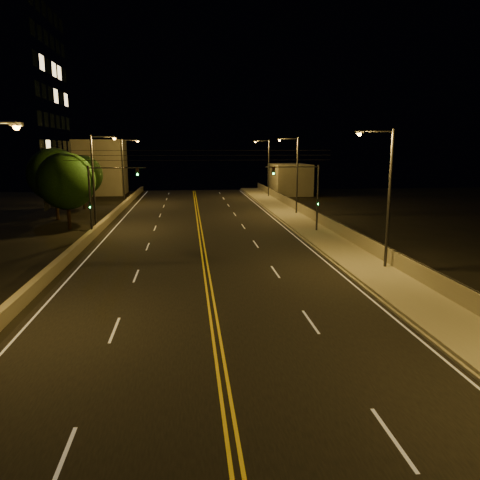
{
  "coord_description": "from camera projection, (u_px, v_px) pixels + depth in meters",
  "views": [
    {
      "loc": [
        -1.07,
        -9.77,
        8.06
      ],
      "look_at": [
        2.0,
        18.0,
        2.5
      ],
      "focal_mm": 35.0,
      "sensor_mm": 36.0,
      "label": 1
    }
  ],
  "objects": [
    {
      "name": "tree_0",
      "position": [
        66.0,
        181.0,
        45.86
      ],
      "size": [
        5.6,
        5.6,
        7.59
      ],
      "color": "black",
      "rests_on": "ground"
    },
    {
      "name": "streetlight_3",
      "position": [
        267.0,
        165.0,
        74.51
      ],
      "size": [
        2.55,
        0.28,
        9.19
      ],
      "color": "#2D2D33",
      "rests_on": "ground"
    },
    {
      "name": "overhead_wires",
      "position": [
        201.0,
        155.0,
        38.53
      ],
      "size": [
        22.0,
        0.03,
        0.83
      ],
      "color": "black"
    },
    {
      "name": "traffic_signal_right",
      "position": [
        308.0,
        191.0,
        43.67
      ],
      "size": [
        5.11,
        0.31,
        6.47
      ],
      "color": "#2D2D33",
      "rests_on": "ground"
    },
    {
      "name": "traffic_signal_left",
      "position": [
        101.0,
        193.0,
        41.64
      ],
      "size": [
        5.11,
        0.31,
        6.47
      ],
      "color": "#2D2D33",
      "rests_on": "ground"
    },
    {
      "name": "jersey_barrier",
      "position": [
        52.0,
        270.0,
        29.58
      ],
      "size": [
        0.45,
        120.0,
        0.78
      ],
      "primitive_type": "cube",
      "color": "gray",
      "rests_on": "ground"
    },
    {
      "name": "distant_building_right",
      "position": [
        290.0,
        179.0,
        81.27
      ],
      "size": [
        6.0,
        10.0,
        5.2
      ],
      "primitive_type": "cube",
      "color": "gray",
      "rests_on": "ground"
    },
    {
      "name": "streetlight_2",
      "position": [
        295.0,
        171.0,
        55.21
      ],
      "size": [
        2.55,
        0.28,
        9.19
      ],
      "color": "#2D2D33",
      "rests_on": "ground"
    },
    {
      "name": "streetlight_5",
      "position": [
        96.0,
        176.0,
        45.17
      ],
      "size": [
        2.55,
        0.28,
        9.19
      ],
      "color": "#2D2D33",
      "rests_on": "ground"
    },
    {
      "name": "curb",
      "position": [
        338.0,
        267.0,
        31.66
      ],
      "size": [
        0.14,
        120.0,
        0.15
      ],
      "primitive_type": "cube",
      "color": "gray",
      "rests_on": "ground"
    },
    {
      "name": "lane_markings",
      "position": [
        206.0,
        272.0,
        30.64
      ],
      "size": [
        17.32,
        116.0,
        0.0
      ],
      "color": "silver",
      "rests_on": "road"
    },
    {
      "name": "streetlight_6",
      "position": [
        125.0,
        167.0,
        66.06
      ],
      "size": [
        2.55,
        0.28,
        9.19
      ],
      "color": "#2D2D33",
      "rests_on": "ground"
    },
    {
      "name": "sidewalk",
      "position": [
        365.0,
        265.0,
        31.85
      ],
      "size": [
        3.6,
        120.0,
        0.3
      ],
      "primitive_type": "cube",
      "color": "gray",
      "rests_on": "ground"
    },
    {
      "name": "streetlight_1",
      "position": [
        386.0,
        191.0,
        29.98
      ],
      "size": [
        2.55,
        0.28,
        9.19
      ],
      "color": "#2D2D33",
      "rests_on": "ground"
    },
    {
      "name": "parapet_rail",
      "position": [
        389.0,
        248.0,
        31.79
      ],
      "size": [
        0.06,
        120.0,
        0.06
      ],
      "primitive_type": "cylinder",
      "rotation": [
        1.57,
        0.0,
        0.0
      ],
      "color": "black",
      "rests_on": "parapet_wall"
    },
    {
      "name": "tree_1",
      "position": [
        55.0,
        175.0,
        51.88
      ],
      "size": [
        5.9,
        5.9,
        8.0
      ],
      "color": "black",
      "rests_on": "ground"
    },
    {
      "name": "parapet_wall",
      "position": [
        389.0,
        255.0,
        31.9
      ],
      "size": [
        0.3,
        120.0,
        1.0
      ],
      "primitive_type": "cube",
      "color": "gray",
      "rests_on": "sidewalk"
    },
    {
      "name": "tree_2",
      "position": [
        82.0,
        175.0,
        61.24
      ],
      "size": [
        5.21,
        5.21,
        7.07
      ],
      "color": "black",
      "rests_on": "ground"
    },
    {
      "name": "distant_building_left",
      "position": [
        101.0,
        167.0,
        80.73
      ],
      "size": [
        8.0,
        8.0,
        9.29
      ],
      "primitive_type": "cube",
      "color": "gray",
      "rests_on": "ground"
    },
    {
      "name": "road",
      "position": [
        206.0,
        272.0,
        30.71
      ],
      "size": [
        18.0,
        120.0,
        0.02
      ],
      "primitive_type": "cube",
      "color": "black",
      "rests_on": "ground"
    }
  ]
}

